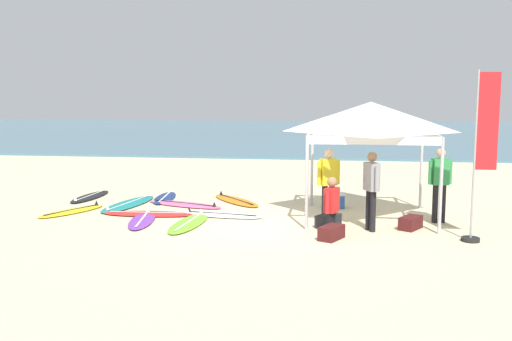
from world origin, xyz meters
The scene contains 22 objects.
ground_plane centered at (0.00, 0.00, 0.00)m, with size 80.00×80.00×0.00m, color beige.
sea centered at (0.00, 31.14, 0.05)m, with size 80.00×36.00×0.10m, color teal.
canopy_tent centered at (2.23, 1.15, 2.39)m, with size 2.91×2.91×2.75m.
surfboard_teal centered at (-3.98, 1.90, 0.04)m, with size 1.07×2.59×0.19m.
surfboard_white centered at (-1.27, 0.86, 0.04)m, with size 2.13×0.88×0.19m.
surfboard_yellow centered at (-5.04, 0.80, 0.04)m, with size 1.31×1.96×0.19m.
surfboard_red centered at (-3.02, 0.76, 0.04)m, with size 2.34×0.71×0.19m.
surfboard_pink centered at (-2.48, 2.05, 0.04)m, with size 2.32×1.32×0.19m.
surfboard_black centered at (-5.46, 2.81, 0.04)m, with size 0.66×2.08×0.19m.
surfboard_navy centered at (-3.29, 2.92, 0.04)m, with size 0.72×1.98×0.19m.
surfboard_purple centered at (-2.97, 0.05, 0.04)m, with size 0.85×2.05×0.19m.
surfboard_orange centered at (-1.24, 2.77, 0.04)m, with size 1.81×2.05×0.19m.
surfboard_lime centered at (-1.82, -0.09, 0.04)m, with size 0.76×2.26×0.19m.
person_green centered at (3.80, 0.88, 0.99)m, with size 0.54×0.29×1.71m.
person_yellow centered at (1.29, 0.47, 0.99)m, with size 0.51×0.35×1.71m.
person_grey centered at (2.21, -0.15, 0.99)m, with size 0.35×0.51×1.71m.
person_red centered at (1.37, -0.45, 0.66)m, with size 0.34×0.51×1.20m.
banner_flag centered at (4.26, -0.80, 1.57)m, with size 0.60×0.36×3.40m.
gear_bag_near_tent centered at (3.09, 0.13, 0.14)m, with size 0.60×0.32×0.28m, color #4C1919.
gear_bag_by_pole centered at (1.30, 0.08, 0.14)m, with size 0.60×0.32×0.28m, color #232328.
gear_bag_on_sand centered at (1.38, -1.01, 0.14)m, with size 0.60×0.32×0.28m, color #4C1919.
cooler_box centered at (1.46, 2.30, 0.20)m, with size 0.50×0.36×0.39m.
Camera 1 is at (1.41, -12.47, 2.92)m, focal length 40.27 mm.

